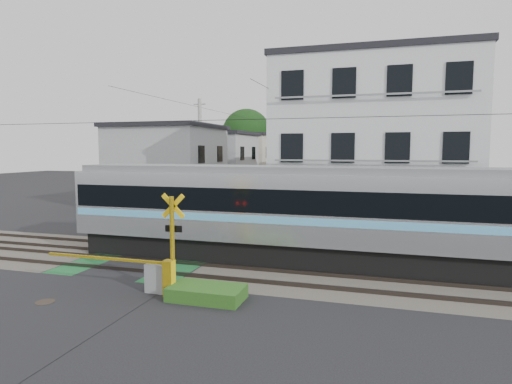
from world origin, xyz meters
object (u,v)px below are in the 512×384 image
(pedestrian, at_px, (295,188))
(manhole_cover, at_px, (45,302))
(crossing_signal_near, at_px, (160,270))
(crossing_signal_far, at_px, (140,223))
(apartment_block, at_px, (372,145))

(pedestrian, xyz_separation_m, manhole_cover, (-1.19, -30.79, -0.75))
(crossing_signal_near, height_order, manhole_cover, crossing_signal_near)
(crossing_signal_far, xyz_separation_m, pedestrian, (3.59, 21.77, 0.05))
(pedestrian, bearing_deg, apartment_block, 103.05)
(crossing_signal_far, xyz_separation_m, apartment_block, (11.09, 5.84, 3.94))
(crossing_signal_near, relative_size, pedestrian, 3.11)
(crossing_signal_near, xyz_separation_m, pedestrian, (-1.59, 29.07, 0.05))
(crossing_signal_near, height_order, pedestrian, crossing_signal_near)
(apartment_block, relative_size, pedestrian, 6.69)
(crossing_signal_near, xyz_separation_m, apartment_block, (5.91, 13.15, 3.94))
(apartment_block, xyz_separation_m, pedestrian, (-7.50, 15.93, -3.89))
(crossing_signal_far, height_order, manhole_cover, crossing_signal_far)
(crossing_signal_far, relative_size, manhole_cover, 8.75)
(pedestrian, bearing_deg, manhole_cover, 75.63)
(crossing_signal_far, relative_size, apartment_block, 0.46)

